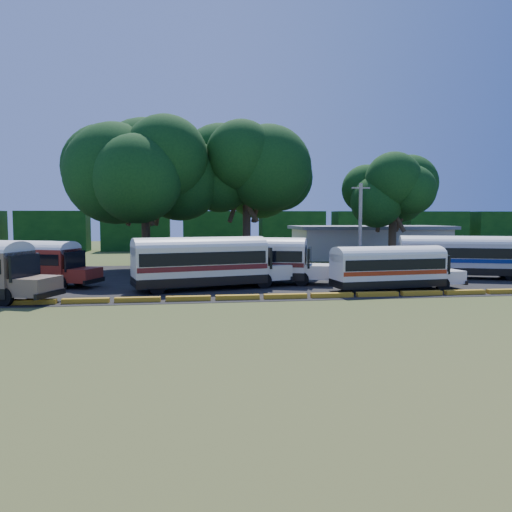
{
  "coord_description": "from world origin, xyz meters",
  "views": [
    {
      "loc": [
        -4.62,
        -29.21,
        5.08
      ],
      "look_at": [
        0.35,
        6.0,
        2.3
      ],
      "focal_mm": 35.0,
      "sensor_mm": 36.0,
      "label": 1
    }
  ],
  "objects": [
    {
      "name": "bus_red",
      "position": [
        -16.36,
        9.42,
        1.93
      ],
      "size": [
        10.39,
        6.25,
        3.36
      ],
      "rotation": [
        0.0,
        0.0,
        -0.4
      ],
      "color": "black",
      "rests_on": "ground"
    },
    {
      "name": "tree_center",
      "position": [
        1.42,
        20.16,
        10.23
      ],
      "size": [
        10.96,
        10.96,
        14.29
      ],
      "color": "#3B2D1D",
      "rests_on": "ground"
    },
    {
      "name": "bus_white_blue",
      "position": [
        17.69,
        9.28,
        2.0
      ],
      "size": [
        11.01,
        5.92,
        3.53
      ],
      "rotation": [
        0.0,
        0.0,
        -0.32
      ],
      "color": "black",
      "rests_on": "ground"
    },
    {
      "name": "tree_east",
      "position": [
        16.49,
        19.69,
        8.12
      ],
      "size": [
        7.88,
        7.88,
        11.08
      ],
      "color": "#3B2D1D",
      "rests_on": "ground"
    },
    {
      "name": "bus_white_red",
      "position": [
        9.31,
        3.23,
        1.75
      ],
      "size": [
        9.63,
        3.33,
        3.1
      ],
      "rotation": [
        0.0,
        0.0,
        0.11
      ],
      "color": "black",
      "rests_on": "ground"
    },
    {
      "name": "ground",
      "position": [
        0.0,
        0.0,
        0.0
      ],
      "size": [
        160.0,
        160.0,
        0.0
      ],
      "primitive_type": "plane",
      "color": "#35531B",
      "rests_on": "ground"
    },
    {
      "name": "treeline_backdrop",
      "position": [
        0.0,
        48.0,
        3.0
      ],
      "size": [
        130.0,
        4.0,
        6.0
      ],
      "color": "black",
      "rests_on": "ground"
    },
    {
      "name": "curb",
      "position": [
        -0.0,
        1.0,
        0.15
      ],
      "size": [
        53.7,
        0.45,
        0.3
      ],
      "color": "#C68417",
      "rests_on": "ground"
    },
    {
      "name": "terminal_building",
      "position": [
        18.0,
        30.0,
        2.03
      ],
      "size": [
        19.0,
        9.0,
        4.0
      ],
      "color": "#B9B6A9",
      "rests_on": "ground"
    },
    {
      "name": "tree_west",
      "position": [
        -8.34,
        18.87,
        9.64
      ],
      "size": [
        12.55,
        12.55,
        14.27
      ],
      "color": "#3B2D1D",
      "rests_on": "ground"
    },
    {
      "name": "utility_pole",
      "position": [
        10.12,
        11.64,
        4.08
      ],
      "size": [
        1.6,
        0.3,
        7.94
      ],
      "color": "gray",
      "rests_on": "ground"
    },
    {
      "name": "bus_cream_west",
      "position": [
        -3.42,
        5.72,
        2.09
      ],
      "size": [
        11.58,
        5.32,
        3.7
      ],
      "rotation": [
        0.0,
        0.0,
        0.24
      ],
      "color": "black",
      "rests_on": "ground"
    },
    {
      "name": "asphalt_strip",
      "position": [
        1.0,
        12.0,
        0.01
      ],
      "size": [
        64.0,
        24.0,
        0.02
      ],
      "primitive_type": "cube",
      "color": "black",
      "rests_on": "ground"
    },
    {
      "name": "bus_cream_east",
      "position": [
        0.37,
        8.55,
        2.0
      ],
      "size": [
        11.04,
        5.75,
        3.53
      ],
      "rotation": [
        0.0,
        0.0,
        -0.31
      ],
      "color": "black",
      "rests_on": "ground"
    }
  ]
}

